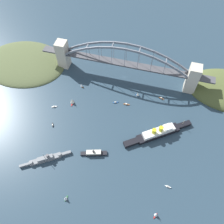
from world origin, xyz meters
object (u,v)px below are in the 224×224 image
(naval_cruiser, at_px, (46,159))
(small_boat_4, at_px, (82,85))
(small_boat_6, at_px, (161,98))
(harbor_arch_bridge, at_px, (125,65))
(seaplane_taxiing_near_bridge, at_px, (104,59))
(small_boat_0, at_px, (126,104))
(small_boat_9, at_px, (54,107))
(ocean_liner, at_px, (158,133))
(small_boat_3, at_px, (168,187))
(small_boat_10, at_px, (156,215))
(small_boat_7, at_px, (138,94))
(small_boat_5, at_px, (72,101))
(small_boat_1, at_px, (65,198))
(small_boat_2, at_px, (53,125))
(small_boat_8, at_px, (116,102))
(harbor_ferry_steamer, at_px, (94,153))

(naval_cruiser, distance_m, small_boat_4, 130.79)
(small_boat_6, bearing_deg, harbor_arch_bridge, -24.44)
(seaplane_taxiing_near_bridge, bearing_deg, small_boat_6, 151.45)
(small_boat_6, bearing_deg, small_boat_4, 4.10)
(small_boat_0, distance_m, small_boat_9, 109.90)
(small_boat_0, bearing_deg, naval_cruiser, 54.65)
(ocean_liner, height_order, small_boat_6, ocean_liner)
(naval_cruiser, height_order, small_boat_3, naval_cruiser)
(seaplane_taxiing_near_bridge, relative_size, small_boat_9, 1.41)
(ocean_liner, height_order, small_boat_10, ocean_liner)
(ocean_liner, distance_m, small_boat_7, 73.27)
(small_boat_5, bearing_deg, small_boat_9, 30.85)
(naval_cruiser, bearing_deg, ocean_liner, -150.98)
(harbor_arch_bridge, distance_m, small_boat_0, 63.33)
(seaplane_taxiing_near_bridge, bearing_deg, small_boat_4, 76.17)
(small_boat_10, bearing_deg, small_boat_6, -83.94)
(small_boat_1, height_order, small_boat_7, small_boat_7)
(small_boat_9, bearing_deg, harbor_arch_bridge, -135.16)
(small_boat_0, height_order, small_boat_9, small_boat_0)
(small_boat_4, xyz_separation_m, small_boat_6, (-127.52, -9.14, -2.81))
(naval_cruiser, bearing_deg, harbor_arch_bridge, -110.95)
(ocean_liner, height_order, small_boat_2, ocean_liner)
(small_boat_3, xyz_separation_m, small_boat_5, (158.22, -90.64, 4.22))
(seaplane_taxiing_near_bridge, bearing_deg, small_boat_8, 116.84)
(ocean_liner, xyz_separation_m, small_boat_7, (40.68, -60.93, -1.21))
(small_boat_0, distance_m, small_boat_4, 79.25)
(harbor_arch_bridge, xyz_separation_m, ocean_liner, (-70.24, 94.90, -21.83))
(small_boat_7, height_order, small_boat_10, small_boat_10)
(small_boat_0, xyz_separation_m, small_boat_6, (-49.95, -25.14, 0.02))
(harbor_ferry_steamer, relative_size, small_boat_0, 3.63)
(small_boat_9, bearing_deg, small_boat_1, 118.58)
(ocean_liner, relative_size, small_boat_1, 10.53)
(ocean_liner, relative_size, naval_cruiser, 1.50)
(seaplane_taxiing_near_bridge, xyz_separation_m, small_boat_0, (-60.53, 85.25, -1.23))
(small_boat_4, bearing_deg, small_boat_2, 78.05)
(ocean_liner, distance_m, small_boat_10, 106.77)
(small_boat_5, height_order, small_boat_10, small_boat_5)
(ocean_liner, bearing_deg, naval_cruiser, 29.02)
(harbor_arch_bridge, height_order, harbor_ferry_steamer, harbor_arch_bridge)
(small_boat_4, xyz_separation_m, small_boat_9, (27.31, 48.84, -2.81))
(small_boat_8, height_order, small_boat_9, small_boat_9)
(naval_cruiser, distance_m, seaplane_taxiing_near_bridge, 201.08)
(small_boat_2, bearing_deg, harbor_arch_bridge, -123.33)
(naval_cruiser, xyz_separation_m, small_boat_8, (-64.44, -113.88, -2.50))
(small_boat_6, xyz_separation_m, small_boat_9, (154.83, 57.97, -0.01))
(harbor_ferry_steamer, height_order, small_boat_8, harbor_ferry_steamer)
(small_boat_10, bearing_deg, small_boat_2, -26.77)
(small_boat_3, bearing_deg, small_boat_5, -29.81)
(ocean_liner, height_order, small_boat_1, ocean_liner)
(small_boat_5, bearing_deg, small_boat_10, 139.52)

